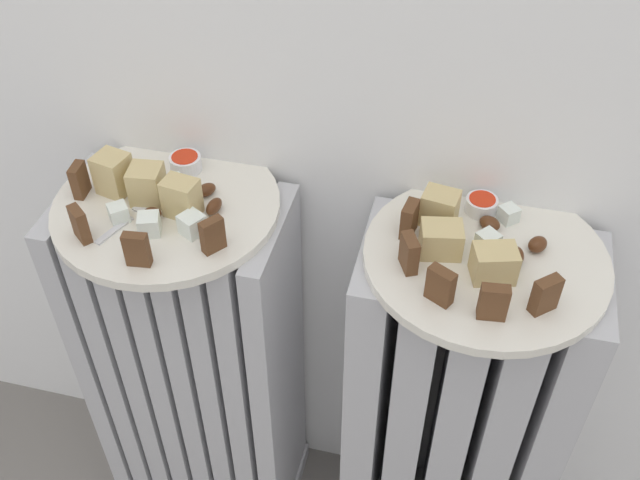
{
  "coord_description": "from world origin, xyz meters",
  "views": [
    {
      "loc": [
        0.15,
        -0.34,
        1.22
      ],
      "look_at": [
        0.0,
        0.28,
        0.63
      ],
      "focal_mm": 41.1,
      "sensor_mm": 36.0,
      "label": 1
    }
  ],
  "objects_px": {
    "radiator_left": "(197,371)",
    "fork": "(130,219)",
    "jam_bowl_left": "(185,162)",
    "jam_bowl_right": "(481,204)",
    "radiator_right": "(450,423)",
    "plate_right": "(486,258)",
    "plate_left": "(167,206)"
  },
  "relations": [
    {
      "from": "radiator_right",
      "to": "jam_bowl_left",
      "type": "height_order",
      "value": "jam_bowl_left"
    },
    {
      "from": "jam_bowl_right",
      "to": "plate_left",
      "type": "bearing_deg",
      "value": -168.62
    },
    {
      "from": "plate_right",
      "to": "jam_bowl_left",
      "type": "distance_m",
      "value": 0.39
    },
    {
      "from": "radiator_left",
      "to": "fork",
      "type": "distance_m",
      "value": 0.34
    },
    {
      "from": "jam_bowl_left",
      "to": "fork",
      "type": "height_order",
      "value": "jam_bowl_left"
    },
    {
      "from": "jam_bowl_right",
      "to": "radiator_left",
      "type": "bearing_deg",
      "value": -168.62
    },
    {
      "from": "plate_left",
      "to": "fork",
      "type": "bearing_deg",
      "value": -126.89
    },
    {
      "from": "jam_bowl_right",
      "to": "jam_bowl_left",
      "type": "bearing_deg",
      "value": -178.96
    },
    {
      "from": "radiator_left",
      "to": "jam_bowl_left",
      "type": "height_order",
      "value": "jam_bowl_left"
    },
    {
      "from": "radiator_right",
      "to": "jam_bowl_right",
      "type": "height_order",
      "value": "jam_bowl_right"
    },
    {
      "from": "radiator_left",
      "to": "radiator_right",
      "type": "distance_m",
      "value": 0.39
    },
    {
      "from": "radiator_left",
      "to": "plate_left",
      "type": "bearing_deg",
      "value": 0.0
    },
    {
      "from": "jam_bowl_right",
      "to": "fork",
      "type": "bearing_deg",
      "value": -164.11
    },
    {
      "from": "radiator_left",
      "to": "jam_bowl_right",
      "type": "relative_size",
      "value": 16.71
    },
    {
      "from": "fork",
      "to": "plate_left",
      "type": "bearing_deg",
      "value": 53.11
    },
    {
      "from": "plate_left",
      "to": "fork",
      "type": "distance_m",
      "value": 0.05
    },
    {
      "from": "radiator_left",
      "to": "radiator_right",
      "type": "xyz_separation_m",
      "value": [
        0.39,
        0.0,
        -0.0
      ]
    },
    {
      "from": "radiator_right",
      "to": "plate_right",
      "type": "xyz_separation_m",
      "value": [
        0.0,
        0.0,
        0.33
      ]
    },
    {
      "from": "radiator_left",
      "to": "fork",
      "type": "bearing_deg",
      "value": -126.89
    },
    {
      "from": "jam_bowl_left",
      "to": "jam_bowl_right",
      "type": "relative_size",
      "value": 1.06
    },
    {
      "from": "radiator_right",
      "to": "jam_bowl_right",
      "type": "relative_size",
      "value": 16.71
    },
    {
      "from": "radiator_right",
      "to": "plate_right",
      "type": "height_order",
      "value": "plate_right"
    },
    {
      "from": "plate_right",
      "to": "fork",
      "type": "distance_m",
      "value": 0.42
    },
    {
      "from": "jam_bowl_right",
      "to": "plate_right",
      "type": "bearing_deg",
      "value": -80.19
    },
    {
      "from": "radiator_right",
      "to": "jam_bowl_left",
      "type": "bearing_deg",
      "value": 169.98
    },
    {
      "from": "plate_right",
      "to": "radiator_right",
      "type": "bearing_deg",
      "value": 180.0
    },
    {
      "from": "radiator_left",
      "to": "plate_left",
      "type": "xyz_separation_m",
      "value": [
        0.0,
        0.0,
        0.33
      ]
    },
    {
      "from": "radiator_right",
      "to": "plate_right",
      "type": "bearing_deg",
      "value": 0.0
    },
    {
      "from": "plate_right",
      "to": "jam_bowl_left",
      "type": "relative_size",
      "value": 6.85
    },
    {
      "from": "plate_right",
      "to": "fork",
      "type": "relative_size",
      "value": 3.17
    },
    {
      "from": "radiator_left",
      "to": "jam_bowl_left",
      "type": "xyz_separation_m",
      "value": [
        -0.0,
        0.07,
        0.35
      ]
    },
    {
      "from": "plate_right",
      "to": "jam_bowl_left",
      "type": "bearing_deg",
      "value": 169.98
    }
  ]
}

